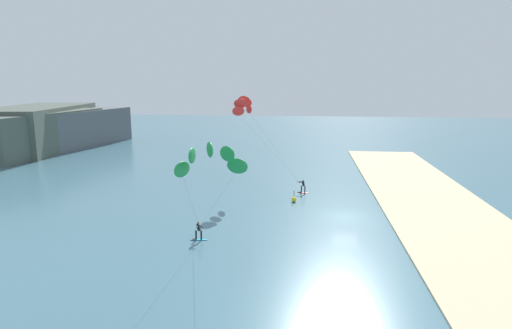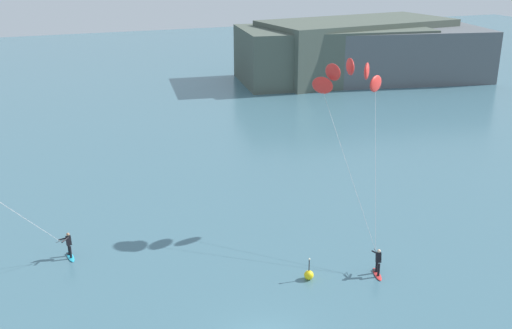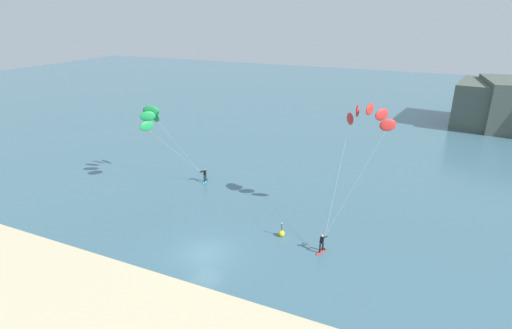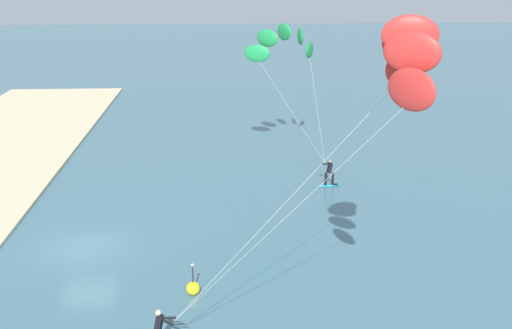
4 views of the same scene
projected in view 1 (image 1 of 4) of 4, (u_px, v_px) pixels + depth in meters
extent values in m
plane|color=#426B7A|center=(346.00, 217.00, 43.08)|extent=(240.00, 240.00, 0.00)
cube|color=beige|center=(449.00, 219.00, 41.96)|extent=(80.00, 11.75, 0.16)
ellipsoid|color=red|center=(303.00, 193.00, 52.10)|extent=(0.77, 1.54, 0.08)
cube|color=black|center=(300.00, 192.00, 52.25)|extent=(0.36, 0.35, 0.02)
cylinder|color=black|center=(305.00, 189.00, 51.94)|extent=(0.14, 0.14, 0.78)
cylinder|color=black|center=(301.00, 189.00, 52.11)|extent=(0.14, 0.14, 0.78)
cube|color=black|center=(303.00, 184.00, 51.89)|extent=(0.38, 0.39, 0.63)
sphere|color=beige|center=(303.00, 180.00, 51.81)|extent=(0.20, 0.20, 0.20)
cylinder|color=black|center=(299.00, 182.00, 52.04)|extent=(0.15, 0.54, 0.03)
cylinder|color=black|center=(301.00, 182.00, 51.84)|extent=(0.18, 0.61, 0.15)
cylinder|color=black|center=(301.00, 182.00, 52.04)|extent=(0.42, 0.55, 0.15)
ellipsoid|color=red|center=(249.00, 109.00, 54.37)|extent=(1.49, 1.10, 1.10)
ellipsoid|color=red|center=(247.00, 103.00, 53.60)|extent=(1.17, 1.45, 1.10)
ellipsoid|color=red|center=(244.00, 100.00, 52.49)|extent=(0.66, 1.59, 1.10)
ellipsoid|color=red|center=(240.00, 104.00, 51.51)|extent=(0.57, 1.59, 1.10)
ellipsoid|color=red|center=(238.00, 111.00, 51.06)|extent=(1.10, 1.49, 1.10)
cylinder|color=#B2B2B7|center=(273.00, 146.00, 53.24)|extent=(3.36, 6.49, 8.16)
cylinder|color=#B2B2B7|center=(269.00, 148.00, 51.58)|extent=(0.17, 7.29, 8.16)
ellipsoid|color=#23ADD1|center=(199.00, 240.00, 36.82)|extent=(0.53, 1.53, 0.08)
cube|color=black|center=(194.00, 239.00, 36.81)|extent=(0.32, 0.31, 0.02)
cylinder|color=black|center=(201.00, 235.00, 36.74)|extent=(0.14, 0.14, 0.78)
cylinder|color=black|center=(196.00, 235.00, 36.73)|extent=(0.14, 0.14, 0.78)
cube|color=black|center=(198.00, 227.00, 36.60)|extent=(0.34, 0.35, 0.63)
sphere|color=#9E7051|center=(198.00, 222.00, 36.52)|extent=(0.20, 0.20, 0.20)
cylinder|color=black|center=(199.00, 227.00, 36.06)|extent=(0.52, 0.25, 0.03)
cylinder|color=black|center=(200.00, 226.00, 36.34)|extent=(0.49, 0.49, 0.15)
cylinder|color=black|center=(198.00, 226.00, 36.28)|extent=(0.60, 0.11, 0.15)
ellipsoid|color=#1E9347|center=(182.00, 169.00, 29.42)|extent=(1.69, 0.91, 1.10)
ellipsoid|color=#1E9347|center=(192.00, 156.00, 29.45)|extent=(1.70, 0.35, 1.10)
ellipsoid|color=#1E9347|center=(210.00, 150.00, 29.73)|extent=(1.68, 0.97, 1.10)
ellipsoid|color=#1E9347|center=(227.00, 154.00, 30.16)|extent=(1.40, 1.44, 1.10)
ellipsoid|color=#1E9347|center=(237.00, 166.00, 30.54)|extent=(0.91, 1.69, 1.10)
cylinder|color=#B2B2B7|center=(192.00, 203.00, 32.77)|extent=(5.57, 0.33, 5.83)
cylinder|color=#B2B2B7|center=(217.00, 201.00, 33.33)|extent=(4.02, 3.89, 5.83)
sphere|color=yellow|center=(294.00, 199.00, 48.28)|extent=(0.56, 0.56, 0.56)
cylinder|color=#262628|center=(294.00, 194.00, 48.16)|extent=(0.06, 0.06, 0.70)
sphere|color=#F2F2CC|center=(294.00, 190.00, 48.08)|extent=(0.12, 0.12, 0.12)
cube|color=#565B60|center=(67.00, 128.00, 88.13)|extent=(28.38, 17.56, 7.27)
cube|color=#4C564C|center=(38.00, 128.00, 84.51)|extent=(29.12, 15.88, 8.28)
cube|color=#4C564C|center=(30.00, 133.00, 79.88)|extent=(27.80, 17.19, 7.56)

